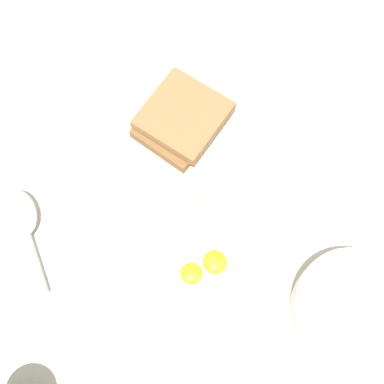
{
  "coord_description": "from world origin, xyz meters",
  "views": [
    {
      "loc": [
        0.03,
        0.22,
        0.67
      ],
      "look_at": [
        0.02,
        -0.02,
        0.02
      ],
      "focal_mm": 50.0,
      "sensor_mm": 36.0,
      "label": 1
    }
  ],
  "objects_px": {
    "toast_plate": "(184,128)",
    "toast_sandwich": "(182,120)",
    "soup_spoon": "(19,222)",
    "egg_bowl": "(202,266)",
    "congee_bowl": "(353,310)"
  },
  "relations": [
    {
      "from": "toast_plate",
      "to": "toast_sandwich",
      "type": "distance_m",
      "value": 0.03
    },
    {
      "from": "egg_bowl",
      "to": "toast_plate",
      "type": "relative_size",
      "value": 0.67
    },
    {
      "from": "toast_sandwich",
      "to": "soup_spoon",
      "type": "xyz_separation_m",
      "value": [
        0.21,
        0.13,
        -0.02
      ]
    },
    {
      "from": "egg_bowl",
      "to": "toast_sandwich",
      "type": "xyz_separation_m",
      "value": [
        0.02,
        -0.2,
        0.01
      ]
    },
    {
      "from": "toast_plate",
      "to": "soup_spoon",
      "type": "height_order",
      "value": "soup_spoon"
    },
    {
      "from": "toast_sandwich",
      "to": "soup_spoon",
      "type": "height_order",
      "value": "toast_sandwich"
    },
    {
      "from": "toast_plate",
      "to": "congee_bowl",
      "type": "bearing_deg",
      "value": 127.07
    },
    {
      "from": "egg_bowl",
      "to": "soup_spoon",
      "type": "xyz_separation_m",
      "value": [
        0.23,
        -0.07,
        -0.01
      ]
    },
    {
      "from": "soup_spoon",
      "to": "egg_bowl",
      "type": "bearing_deg",
      "value": 163.72
    },
    {
      "from": "egg_bowl",
      "to": "congee_bowl",
      "type": "xyz_separation_m",
      "value": [
        -0.18,
        0.06,
        -0.0
      ]
    },
    {
      "from": "toast_sandwich",
      "to": "congee_bowl",
      "type": "relative_size",
      "value": 1.0
    },
    {
      "from": "soup_spoon",
      "to": "congee_bowl",
      "type": "bearing_deg",
      "value": 162.71
    },
    {
      "from": "toast_plate",
      "to": "toast_sandwich",
      "type": "xyz_separation_m",
      "value": [
        0.0,
        0.0,
        0.03
      ]
    },
    {
      "from": "toast_plate",
      "to": "soup_spoon",
      "type": "xyz_separation_m",
      "value": [
        0.21,
        0.13,
        0.01
      ]
    },
    {
      "from": "egg_bowl",
      "to": "congee_bowl",
      "type": "height_order",
      "value": "egg_bowl"
    }
  ]
}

